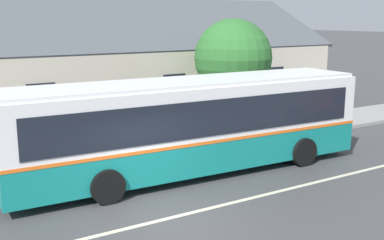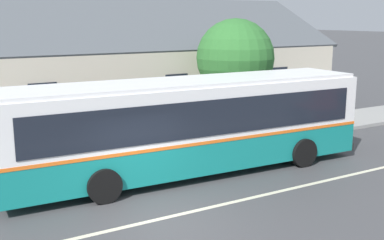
{
  "view_description": "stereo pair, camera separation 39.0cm",
  "coord_description": "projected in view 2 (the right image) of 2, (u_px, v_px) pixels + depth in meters",
  "views": [
    {
      "loc": [
        -5.55,
        -10.22,
        5.08
      ],
      "look_at": [
        3.36,
        4.22,
        1.47
      ],
      "focal_mm": 45.0,
      "sensor_mm": 36.0,
      "label": 1
    },
    {
      "loc": [
        -5.21,
        -10.42,
        5.08
      ],
      "look_at": [
        3.36,
        4.22,
        1.47
      ],
      "focal_mm": 45.0,
      "sensor_mm": 36.0,
      "label": 2
    }
  ],
  "objects": [
    {
      "name": "sidewalk_far",
      "position": [
        88.0,
        158.0,
        17.47
      ],
      "size": [
        60.0,
        3.0,
        0.15
      ],
      "primitive_type": "cube",
      "color": "gray",
      "rests_on": "ground"
    },
    {
      "name": "lane_divider_stripe",
      "position": [
        162.0,
        218.0,
        12.42
      ],
      "size": [
        60.0,
        0.16,
        0.01
      ],
      "primitive_type": "cube",
      "color": "beige",
      "rests_on": "ground"
    },
    {
      "name": "ground_plane",
      "position": [
        162.0,
        219.0,
        12.43
      ],
      "size": [
        300.0,
        300.0,
        0.0
      ],
      "primitive_type": "plane",
      "color": "#424244"
    },
    {
      "name": "transit_bus",
      "position": [
        190.0,
        124.0,
        15.77
      ],
      "size": [
        12.43,
        3.09,
        3.12
      ],
      "color": "#147F7A",
      "rests_on": "ground"
    },
    {
      "name": "community_building",
      "position": [
        77.0,
        81.0,
        24.56
      ],
      "size": [
        25.9,
        10.49,
        7.14
      ],
      "color": "beige",
      "rests_on": "ground"
    },
    {
      "name": "street_tree_primary",
      "position": [
        236.0,
        61.0,
        20.86
      ],
      "size": [
        3.37,
        3.37,
        5.08
      ],
      "color": "#4C3828",
      "rests_on": "ground"
    },
    {
      "name": "bus_stop_sign",
      "position": [
        293.0,
        100.0,
        20.68
      ],
      "size": [
        0.36,
        0.07,
        2.4
      ],
      "color": "gray",
      "rests_on": "sidewalk_far"
    }
  ]
}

